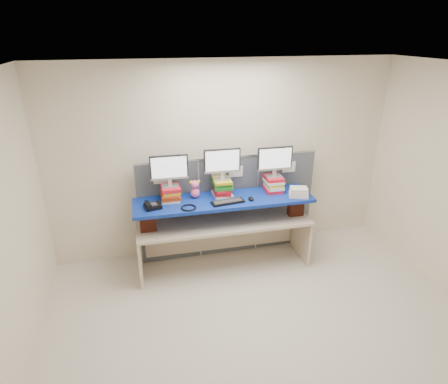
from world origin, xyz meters
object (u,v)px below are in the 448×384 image
object	(u,v)px
desk	(224,230)
blue_board	(224,200)
monitor_left	(169,169)
keyboard	(228,202)
monitor_right	(275,160)
desk_phone	(152,206)
monitor_center	(222,162)

from	to	relation	value
desk	blue_board	size ratio (longest dim) A/B	0.99
monitor_left	keyboard	bearing A→B (deg)	-19.38
monitor_left	blue_board	bearing A→B (deg)	-9.66
monitor_left	keyboard	xyz separation A→B (m)	(0.71, -0.27, -0.43)
monitor_right	desk_phone	world-z (taller)	monitor_right
desk	keyboard	world-z (taller)	keyboard
blue_board	keyboard	xyz separation A→B (m)	(0.02, -0.13, 0.04)
blue_board	monitor_center	world-z (taller)	monitor_center
monitor_right	desk_phone	xyz separation A→B (m)	(-1.69, -0.16, -0.42)
monitor_left	desk_phone	size ratio (longest dim) A/B	2.11
blue_board	monitor_right	distance (m)	0.88
monitor_center	desk_phone	size ratio (longest dim) A/B	2.11
desk	keyboard	distance (m)	0.50
monitor_left	monitor_right	xyz separation A→B (m)	(1.43, -0.03, 0.02)
monitor_center	desk	bearing A→B (deg)	-91.04
monitor_right	desk	bearing A→B (deg)	-170.85
desk	monitor_center	size ratio (longest dim) A/B	4.86
desk	monitor_left	distance (m)	1.15
monitor_center	monitor_right	size ratio (longest dim) A/B	1.00
monitor_center	desk_phone	xyz separation A→B (m)	(-0.96, -0.17, -0.44)
keyboard	monitor_left	bearing A→B (deg)	152.72
monitor_right	desk_phone	distance (m)	1.75
monitor_center	desk_phone	world-z (taller)	monitor_center
blue_board	desk_phone	bearing A→B (deg)	-175.47
blue_board	monitor_center	distance (m)	0.51
monitor_center	monitor_left	bearing A→B (deg)	180.00
monitor_center	desk_phone	bearing A→B (deg)	-168.50
monitor_right	keyboard	world-z (taller)	monitor_right
desk	blue_board	world-z (taller)	blue_board
desk	monitor_center	xyz separation A→B (m)	(0.00, 0.12, 0.95)
desk_phone	desk	bearing A→B (deg)	-9.12
monitor_left	monitor_right	size ratio (longest dim) A/B	1.00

